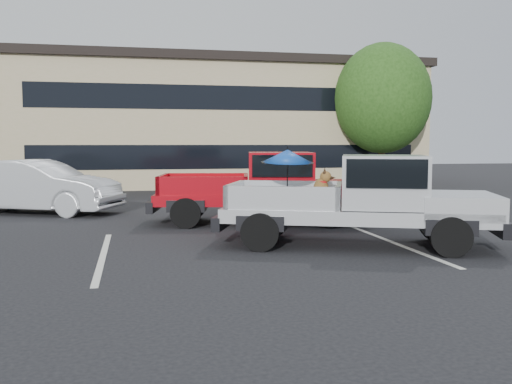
% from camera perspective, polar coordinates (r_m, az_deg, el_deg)
% --- Properties ---
extents(ground, '(90.00, 90.00, 0.00)m').
position_cam_1_polar(ground, '(9.55, 2.76, -7.92)').
color(ground, black).
rests_on(ground, ground).
extents(stripe_left, '(0.12, 5.00, 0.01)m').
position_cam_1_polar(stripe_left, '(11.22, -15.05, -6.14)').
color(stripe_left, silver).
rests_on(stripe_left, ground).
extents(stripe_right, '(0.12, 5.00, 0.01)m').
position_cam_1_polar(stripe_right, '(12.43, 13.88, -5.05)').
color(stripe_right, silver).
rests_on(stripe_right, ground).
extents(motel_building, '(20.40, 8.40, 6.30)m').
position_cam_1_polar(motel_building, '(30.33, -3.76, 6.93)').
color(motel_building, tan).
rests_on(motel_building, ground).
extents(tree_right, '(4.46, 4.46, 6.78)m').
position_cam_1_polar(tree_right, '(27.55, 12.55, 9.12)').
color(tree_right, '#332114').
rests_on(tree_right, ground).
extents(tree_back, '(4.68, 4.68, 7.11)m').
position_cam_1_polar(tree_back, '(34.13, 2.22, 8.74)').
color(tree_back, '#332114').
rests_on(tree_back, ground).
extents(silver_pickup, '(6.01, 3.90, 2.06)m').
position_cam_1_polar(silver_pickup, '(11.93, 11.45, -0.34)').
color(silver_pickup, black).
rests_on(silver_pickup, ground).
extents(red_pickup, '(5.99, 3.04, 1.88)m').
position_cam_1_polar(red_pickup, '(15.13, 1.79, 0.76)').
color(red_pickup, black).
rests_on(red_pickup, ground).
extents(silver_sedan, '(5.20, 3.61, 1.62)m').
position_cam_1_polar(silver_sedan, '(18.41, -20.93, 0.50)').
color(silver_sedan, '#B8BCC0').
rests_on(silver_sedan, ground).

